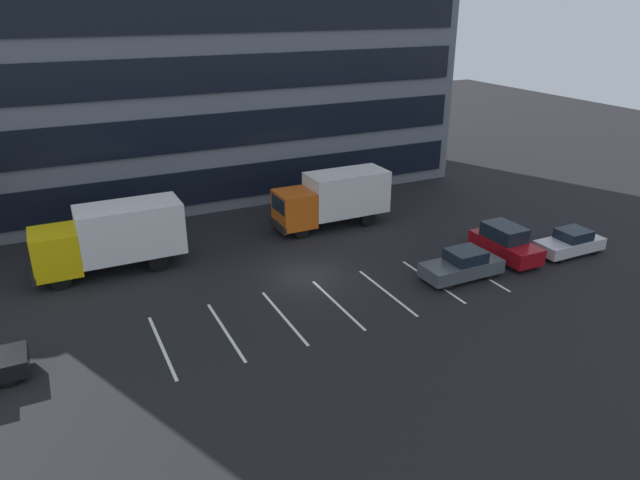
% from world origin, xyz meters
% --- Properties ---
extents(ground_plane, '(120.00, 120.00, 0.00)m').
position_xyz_m(ground_plane, '(0.00, 0.00, 0.00)').
color(ground_plane, black).
extents(office_building, '(36.03, 12.63, 21.60)m').
position_xyz_m(office_building, '(0.00, 17.95, 10.80)').
color(office_building, slate).
rests_on(office_building, ground_plane).
extents(lot_markings, '(16.94, 5.40, 0.01)m').
position_xyz_m(lot_markings, '(0.00, -3.48, 0.00)').
color(lot_markings, silver).
rests_on(lot_markings, ground_plane).
extents(box_truck_orange, '(7.47, 2.47, 3.46)m').
position_xyz_m(box_truck_orange, '(4.66, 5.93, 1.95)').
color(box_truck_orange, '#D85914').
rests_on(box_truck_orange, ground_plane).
extents(box_truck_yellow, '(7.78, 2.58, 3.61)m').
position_xyz_m(box_truck_yellow, '(-8.97, 5.13, 2.03)').
color(box_truck_yellow, yellow).
rests_on(box_truck_yellow, ground_plane).
extents(suv_maroon, '(1.80, 4.24, 1.92)m').
position_xyz_m(suv_maroon, '(10.98, -2.85, 0.93)').
color(suv_maroon, maroon).
rests_on(suv_maroon, ground_plane).
extents(sedan_silver, '(4.04, 1.69, 1.45)m').
position_xyz_m(sedan_silver, '(14.79, -4.05, 0.68)').
color(sedan_silver, silver).
rests_on(sedan_silver, ground_plane).
extents(sedan_charcoal, '(4.32, 1.81, 1.55)m').
position_xyz_m(sedan_charcoal, '(7.20, -3.83, 0.73)').
color(sedan_charcoal, '#474C51').
rests_on(sedan_charcoal, ground_plane).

